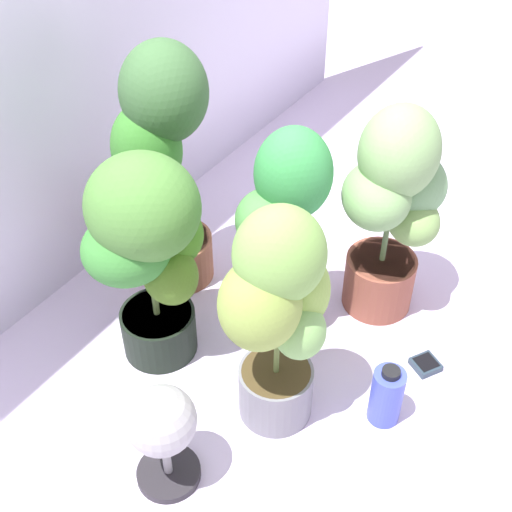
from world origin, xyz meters
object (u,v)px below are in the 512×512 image
(potted_plant_front_right, at_px, (394,200))
(floor_fan, at_px, (162,427))
(potted_plant_back_left, at_px, (148,244))
(potted_plant_center, at_px, (286,218))
(potted_plant_front_left, at_px, (278,308))
(potted_plant_back_center, at_px, (163,148))
(hygrometer_box, at_px, (426,365))
(nutrient_bottle, at_px, (386,395))

(potted_plant_front_right, bearing_deg, floor_fan, 169.49)
(potted_plant_back_left, xyz_separation_m, potted_plant_center, (0.32, -0.27, -0.00))
(potted_plant_center, bearing_deg, potted_plant_back_left, 140.42)
(potted_plant_back_left, xyz_separation_m, potted_plant_front_left, (-0.00, -0.45, -0.01))
(potted_plant_front_right, bearing_deg, potted_plant_center, 139.30)
(potted_plant_back_center, relative_size, hygrometer_box, 8.28)
(potted_plant_front_left, relative_size, hygrometer_box, 6.97)
(potted_plant_center, height_order, nutrient_bottle, potted_plant_center)
(hygrometer_box, bearing_deg, potted_plant_back_left, -121.53)
(potted_plant_back_left, bearing_deg, potted_plant_front_left, -90.47)
(potted_plant_front_left, relative_size, nutrient_bottle, 3.53)
(potted_plant_back_left, xyz_separation_m, potted_plant_back_center, (0.30, 0.18, 0.10))
(potted_plant_front_left, bearing_deg, floor_fan, 160.19)
(potted_plant_back_center, distance_m, nutrient_bottle, 1.03)
(floor_fan, bearing_deg, potted_plant_front_right, 53.48)
(hygrometer_box, relative_size, nutrient_bottle, 0.51)
(potted_plant_back_center, bearing_deg, potted_plant_front_right, -66.28)
(potted_plant_back_left, height_order, hygrometer_box, potted_plant_back_left)
(potted_plant_front_right, distance_m, potted_plant_center, 0.35)
(potted_plant_front_right, distance_m, potted_plant_front_left, 0.60)
(potted_plant_front_right, distance_m, nutrient_bottle, 0.60)
(potted_plant_front_left, distance_m, floor_fan, 0.43)
(potted_plant_back_left, xyz_separation_m, hygrometer_box, (0.41, -0.76, -0.44))
(potted_plant_back_center, relative_size, nutrient_bottle, 4.19)
(potted_plant_front_right, bearing_deg, potted_plant_back_center, 113.72)
(potted_plant_front_left, bearing_deg, hygrometer_box, -37.02)
(potted_plant_front_right, xyz_separation_m, floor_fan, (-0.95, 0.18, -0.22))
(floor_fan, bearing_deg, potted_plant_back_left, 106.19)
(potted_plant_front_left, xyz_separation_m, nutrient_bottle, (0.16, -0.28, -0.34))
(potted_plant_back_left, relative_size, floor_fan, 2.10)
(potted_plant_back_left, relative_size, potted_plant_front_right, 0.96)
(nutrient_bottle, bearing_deg, floor_fan, 141.62)
(potted_plant_front_right, height_order, floor_fan, potted_plant_front_right)
(potted_plant_center, height_order, floor_fan, potted_plant_center)
(floor_fan, distance_m, nutrient_bottle, 0.67)
(potted_plant_back_center, bearing_deg, floor_fan, -142.49)
(potted_plant_back_center, bearing_deg, nutrient_bottle, -98.48)
(hygrometer_box, bearing_deg, potted_plant_center, -140.06)
(potted_plant_front_right, bearing_deg, potted_plant_front_left, 175.29)
(potted_plant_front_right, relative_size, hygrometer_box, 7.07)
(potted_plant_front_right, height_order, hygrometer_box, potted_plant_front_right)
(potted_plant_center, relative_size, nutrient_bottle, 3.47)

